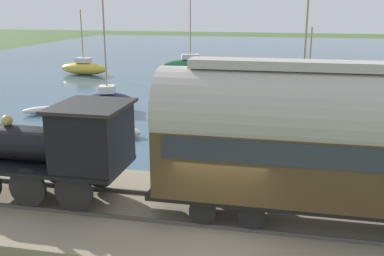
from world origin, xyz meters
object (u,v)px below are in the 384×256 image
(steam_locomotive, at_px, (57,143))
(rowboat_near_shore, at_px, (47,110))
(sailboat_brown, at_px, (307,107))
(rowboat_far_out, at_px, (56,138))
(passenger_coach, at_px, (348,139))
(sailboat_teal, at_px, (302,86))
(sailboat_yellow, at_px, (84,68))
(sailboat_navy, at_px, (108,100))
(sailboat_red, at_px, (304,65))
(rowboat_off_pier, at_px, (124,132))
(sailboat_green, at_px, (190,65))

(steam_locomotive, relative_size, rowboat_near_shore, 2.06)
(sailboat_brown, bearing_deg, steam_locomotive, 157.05)
(rowboat_far_out, bearing_deg, steam_locomotive, -120.63)
(passenger_coach, bearing_deg, sailboat_brown, 1.86)
(sailboat_teal, distance_m, sailboat_brown, 7.04)
(steam_locomotive, height_order, rowboat_near_shore, steam_locomotive)
(sailboat_yellow, relative_size, sailboat_brown, 1.10)
(rowboat_far_out, bearing_deg, sailboat_navy, 30.85)
(steam_locomotive, height_order, sailboat_yellow, sailboat_yellow)
(steam_locomotive, bearing_deg, sailboat_yellow, 23.91)
(steam_locomotive, relative_size, sailboat_red, 0.64)
(rowboat_far_out, distance_m, rowboat_near_shore, 6.32)
(sailboat_yellow, distance_m, rowboat_far_out, 22.36)
(rowboat_off_pier, bearing_deg, rowboat_near_shore, 60.61)
(sailboat_teal, distance_m, sailboat_navy, 14.51)
(sailboat_brown, bearing_deg, sailboat_red, 4.55)
(rowboat_near_shore, bearing_deg, steam_locomotive, -175.88)
(sailboat_green, bearing_deg, sailboat_teal, -149.14)
(sailboat_green, bearing_deg, passenger_coach, -179.34)
(passenger_coach, distance_m, sailboat_navy, 19.23)
(sailboat_brown, xyz_separation_m, sailboat_navy, (-0.73, 12.35, 0.03))
(sailboat_green, xyz_separation_m, sailboat_red, (3.18, -10.92, -0.11))
(sailboat_yellow, distance_m, sailboat_brown, 24.21)
(rowboat_far_out, relative_size, rowboat_off_pier, 1.53)
(sailboat_yellow, xyz_separation_m, sailboat_brown, (-12.98, -20.44, -0.01))
(rowboat_far_out, bearing_deg, sailboat_teal, -9.75)
(sailboat_navy, distance_m, rowboat_off_pier, 6.22)
(sailboat_brown, relative_size, sailboat_navy, 0.60)
(sailboat_yellow, bearing_deg, rowboat_far_out, -153.90)
(steam_locomotive, height_order, rowboat_far_out, steam_locomotive)
(steam_locomotive, xyz_separation_m, sailboat_green, (30.67, 2.47, -1.59))
(sailboat_navy, bearing_deg, rowboat_off_pier, -167.07)
(sailboat_navy, bearing_deg, sailboat_yellow, 13.77)
(sailboat_yellow, xyz_separation_m, rowboat_far_out, (-20.77, -8.27, -0.43))
(passenger_coach, relative_size, sailboat_brown, 1.96)
(sailboat_green, relative_size, rowboat_far_out, 3.28)
(sailboat_brown, relative_size, rowboat_off_pier, 2.88)
(sailboat_brown, xyz_separation_m, rowboat_far_out, (-7.79, 12.17, -0.42))
(steam_locomotive, xyz_separation_m, sailboat_teal, (21.89, -8.00, -1.68))
(rowboat_near_shore, bearing_deg, sailboat_brown, -108.12)
(sailboat_green, relative_size, rowboat_near_shore, 3.26)
(sailboat_red, relative_size, sailboat_navy, 1.03)
(steam_locomotive, bearing_deg, rowboat_near_shore, 31.31)
(sailboat_teal, distance_m, rowboat_far_out, 19.13)
(sailboat_green, distance_m, rowboat_off_pier, 21.98)
(steam_locomotive, bearing_deg, sailboat_red, -14.03)
(sailboat_navy, bearing_deg, rowboat_far_out, 164.67)
(sailboat_navy, xyz_separation_m, rowboat_off_pier, (-5.39, -3.07, -0.42))
(passenger_coach, xyz_separation_m, sailboat_green, (30.67, 11.05, -2.27))
(sailboat_green, distance_m, sailboat_navy, 16.64)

